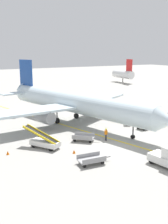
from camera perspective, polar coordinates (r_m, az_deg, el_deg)
The scene contains 15 objects.
ground_plane at distance 32.74m, azimuth 5.95°, elevation -8.05°, with size 300.00×300.00×0.00m, color #9E9B93.
taxi_line_yellow at distance 37.58m, azimuth 3.75°, elevation -5.18°, with size 0.30×80.00×0.01m, color yellow.
airliner at distance 43.70m, azimuth -2.47°, elevation 2.06°, with size 27.84×34.77×10.10m.
pushback_tug at distance 29.06m, azimuth 17.76°, elevation -9.34°, with size 2.40×3.84×2.20m.
baggage_tug_near_wing at distance 41.96m, azimuth 13.11°, elevation -2.23°, with size 2.62×1.77×2.10m.
baggage_tug_by_cargo_door at distance 45.04m, azimuth 16.44°, elevation -1.39°, with size 2.47×2.70×2.10m.
belt_loader_forward_hold at distance 46.34m, azimuth 9.27°, elevation -0.80°, with size 3.63×4.94×2.59m.
belt_loader_aft_hold at distance 33.30m, azimuth -8.58°, elevation -6.34°, with size 3.70×4.91×2.59m.
baggage_cart_loaded at distance 35.38m, azimuth -0.12°, elevation -5.54°, with size 3.30×3.15×0.94m.
baggage_cart_empty_trailing at distance 28.54m, azimuth 1.63°, elevation -10.24°, with size 3.82×1.82×0.94m.
ground_crew_marshaller at distance 35.51m, azimuth 4.78°, elevation -4.76°, with size 0.36×0.24×1.70m.
safety_cone_nose_left at distance 32.20m, azimuth -16.16°, elevation -8.48°, with size 0.36×0.36×0.44m, color orange.
safety_cone_nose_right at distance 52.74m, azimuth 8.12°, elevation 0.31°, with size 0.36×0.36×0.44m, color orange.
safety_cone_wingtip_left at distance 31.34m, azimuth -2.17°, elevation -8.55°, with size 0.36×0.36×0.44m, color orange.
distant_aircraft_mid_left at distance 101.95m, azimuth 8.47°, elevation 8.14°, with size 3.00×10.10×8.80m.
Camera 1 is at (-18.04, -24.66, 11.77)m, focal length 42.28 mm.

